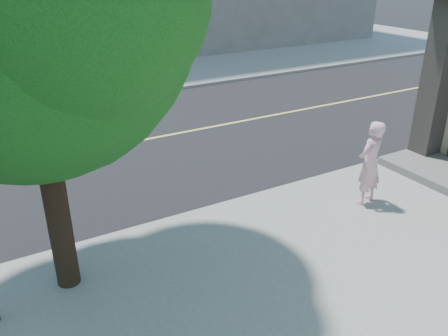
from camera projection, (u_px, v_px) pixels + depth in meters
ground at (14, 266)px, 7.87m from camera, size 140.00×140.00×0.00m
sidewalk_ne at (186, 34)px, 30.90m from camera, size 29.00×25.00×0.12m
man_on_phone at (370, 163)px, 9.31m from camera, size 0.72×0.54×1.77m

